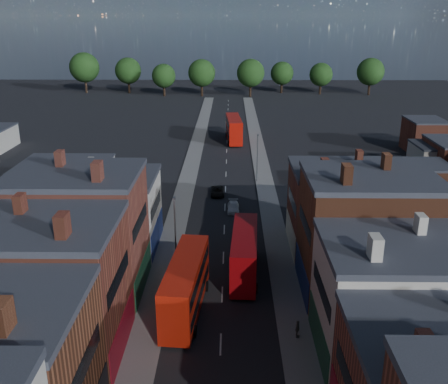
{
  "coord_description": "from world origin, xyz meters",
  "views": [
    {
      "loc": [
        0.76,
        -19.44,
        26.26
      ],
      "look_at": [
        0.0,
        37.55,
        6.06
      ],
      "focal_mm": 40.0,
      "sensor_mm": 36.0,
      "label": 1
    }
  ],
  "objects_px": {
    "bus_0": "(186,285)",
    "car_2": "(218,191)",
    "car_3": "(233,207)",
    "bus_1": "(244,253)",
    "bus_2": "(234,129)",
    "ped_3": "(297,329)"
  },
  "relations": [
    {
      "from": "bus_0",
      "to": "car_3",
      "type": "xyz_separation_m",
      "value": [
        4.52,
        25.65,
        -2.2
      ]
    },
    {
      "from": "car_2",
      "to": "car_3",
      "type": "relative_size",
      "value": 1.09
    },
    {
      "from": "bus_1",
      "to": "bus_2",
      "type": "xyz_separation_m",
      "value": [
        -0.79,
        60.13,
        0.24
      ]
    },
    {
      "from": "bus_0",
      "to": "car_2",
      "type": "height_order",
      "value": "bus_0"
    },
    {
      "from": "car_2",
      "to": "car_3",
      "type": "distance_m",
      "value": 7.06
    },
    {
      "from": "bus_2",
      "to": "bus_1",
      "type": "bearing_deg",
      "value": -93.33
    },
    {
      "from": "bus_1",
      "to": "car_2",
      "type": "xyz_separation_m",
      "value": [
        -3.5,
        25.18,
        -2.01
      ]
    },
    {
      "from": "ped_3",
      "to": "car_2",
      "type": "bearing_deg",
      "value": 29.76
    },
    {
      "from": "car_2",
      "to": "car_3",
      "type": "height_order",
      "value": "car_2"
    },
    {
      "from": "bus_1",
      "to": "bus_2",
      "type": "distance_m",
      "value": 60.13
    },
    {
      "from": "bus_0",
      "to": "car_2",
      "type": "bearing_deg",
      "value": 91.37
    },
    {
      "from": "bus_2",
      "to": "car_3",
      "type": "distance_m",
      "value": 41.65
    },
    {
      "from": "bus_0",
      "to": "ped_3",
      "type": "relative_size",
      "value": 7.52
    },
    {
      "from": "bus_0",
      "to": "car_3",
      "type": "height_order",
      "value": "bus_0"
    },
    {
      "from": "bus_1",
      "to": "ped_3",
      "type": "bearing_deg",
      "value": -65.83
    },
    {
      "from": "bus_1",
      "to": "car_2",
      "type": "relative_size",
      "value": 2.58
    },
    {
      "from": "bus_2",
      "to": "ped_3",
      "type": "bearing_deg",
      "value": -90.01
    },
    {
      "from": "car_3",
      "to": "ped_3",
      "type": "relative_size",
      "value": 2.51
    },
    {
      "from": "bus_2",
      "to": "car_3",
      "type": "xyz_separation_m",
      "value": [
        -0.3,
        -41.58,
        -2.28
      ]
    },
    {
      "from": "bus_2",
      "to": "car_2",
      "type": "height_order",
      "value": "bus_2"
    },
    {
      "from": "car_3",
      "to": "ped_3",
      "type": "xyz_separation_m",
      "value": [
        5.38,
        -29.67,
        0.34
      ]
    },
    {
      "from": "bus_0",
      "to": "bus_1",
      "type": "xyz_separation_m",
      "value": [
        5.61,
        7.1,
        -0.17
      ]
    }
  ]
}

